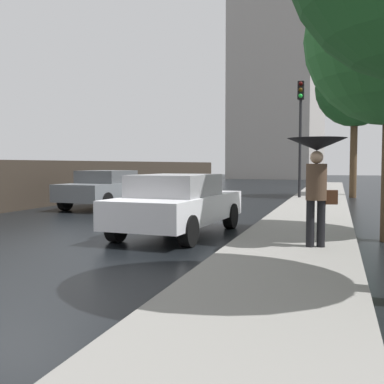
{
  "coord_description": "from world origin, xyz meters",
  "views": [
    {
      "loc": [
        5.83,
        -7.42,
        1.54
      ],
      "look_at": [
        2.21,
        4.13,
        0.81
      ],
      "focal_mm": 43.49,
      "sensor_mm": 36.0,
      "label": 1
    }
  ],
  "objects_px": {
    "car_grey_near_kerb": "(107,188)",
    "pedestrian_with_umbrella_near": "(317,162)",
    "car_white_mid_road": "(178,203)",
    "traffic_light": "(300,118)",
    "street_tree_far": "(355,88)"
  },
  "relations": [
    {
      "from": "car_grey_near_kerb",
      "to": "pedestrian_with_umbrella_near",
      "type": "bearing_deg",
      "value": 142.22
    },
    {
      "from": "car_white_mid_road",
      "to": "traffic_light",
      "type": "bearing_deg",
      "value": 84.45
    },
    {
      "from": "car_white_mid_road",
      "to": "pedestrian_with_umbrella_near",
      "type": "xyz_separation_m",
      "value": [
        2.97,
        -1.45,
        0.89
      ]
    },
    {
      "from": "car_white_mid_road",
      "to": "street_tree_far",
      "type": "bearing_deg",
      "value": 77.03
    },
    {
      "from": "car_grey_near_kerb",
      "to": "street_tree_far",
      "type": "bearing_deg",
      "value": -133.27
    },
    {
      "from": "street_tree_far",
      "to": "pedestrian_with_umbrella_near",
      "type": "bearing_deg",
      "value": -94.05
    },
    {
      "from": "car_white_mid_road",
      "to": "street_tree_far",
      "type": "distance_m",
      "value": 14.24
    },
    {
      "from": "car_grey_near_kerb",
      "to": "traffic_light",
      "type": "height_order",
      "value": "traffic_light"
    },
    {
      "from": "car_white_mid_road",
      "to": "pedestrian_with_umbrella_near",
      "type": "height_order",
      "value": "pedestrian_with_umbrella_near"
    },
    {
      "from": "traffic_light",
      "to": "street_tree_far",
      "type": "height_order",
      "value": "street_tree_far"
    },
    {
      "from": "car_white_mid_road",
      "to": "pedestrian_with_umbrella_near",
      "type": "bearing_deg",
      "value": -21.9
    },
    {
      "from": "street_tree_far",
      "to": "car_white_mid_road",
      "type": "bearing_deg",
      "value": -107.11
    },
    {
      "from": "car_white_mid_road",
      "to": "pedestrian_with_umbrella_near",
      "type": "distance_m",
      "value": 3.43
    },
    {
      "from": "car_grey_near_kerb",
      "to": "traffic_light",
      "type": "bearing_deg",
      "value": -135.73
    },
    {
      "from": "car_white_mid_road",
      "to": "pedestrian_with_umbrella_near",
      "type": "relative_size",
      "value": 2.3
    }
  ]
}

